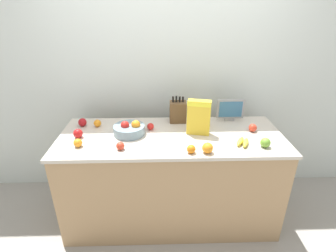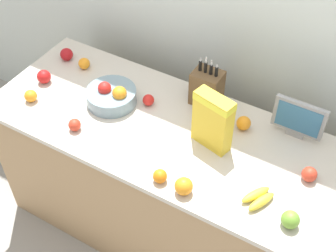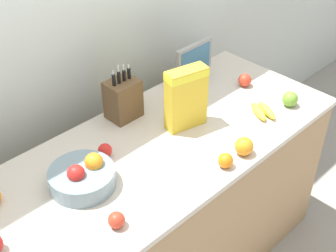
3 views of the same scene
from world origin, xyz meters
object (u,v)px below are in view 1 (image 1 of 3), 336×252
small_monitor (230,110)px  apple_by_knife_block (265,143)px  banana_bunch (243,142)px  apple_leftmost (82,122)px  knife_block (178,112)px  apple_rear (150,126)px  apple_rightmost (120,146)px  orange_near_bowl (206,121)px  orange_mid_right (78,143)px  orange_front_right (97,123)px  fruit_bowl (129,129)px  orange_back_center (191,149)px  apple_front (253,128)px  apple_middle (78,133)px  cereal_box (199,116)px  orange_front_left (208,148)px

small_monitor → apple_by_knife_block: 0.57m
banana_bunch → apple_leftmost: apple_leftmost is taller
knife_block → apple_leftmost: (-0.92, -0.09, -0.07)m
apple_rear → apple_rightmost: apple_rightmost is taller
orange_near_bowl → orange_mid_right: 1.18m
orange_front_right → orange_mid_right: 0.39m
fruit_bowl → orange_mid_right: fruit_bowl is taller
orange_back_center → small_monitor: bearing=53.5°
apple_front → apple_rightmost: apple_front is taller
apple_middle → apple_rear: apple_middle is taller
apple_leftmost → knife_block: bearing=5.3°
cereal_box → apple_rear: 0.46m
apple_middle → orange_front_right: (0.12, 0.22, -0.01)m
orange_mid_right → orange_front_right: bearing=78.8°
apple_front → apple_rightmost: 1.21m
fruit_bowl → knife_block: bearing=30.8°
banana_bunch → orange_near_bowl: size_ratio=2.39×
fruit_bowl → apple_middle: size_ratio=3.44×
knife_block → orange_mid_right: size_ratio=4.27×
knife_block → orange_front_left: size_ratio=3.50×
cereal_box → apple_rightmost: cereal_box is taller
knife_block → apple_front: knife_block is taller
small_monitor → orange_front_left: 0.70m
apple_by_knife_block → orange_back_center: (-0.62, -0.07, -0.01)m
apple_by_knife_block → banana_bunch: bearing=162.9°
orange_near_bowl → apple_rear: bearing=-170.2°
apple_rear → orange_back_center: orange_back_center is taller
knife_block → orange_front_right: size_ratio=4.35×
small_monitor → orange_back_center: 0.76m
knife_block → apple_by_knife_block: size_ratio=3.68×
orange_mid_right → fruit_bowl: bearing=28.7°
knife_block → small_monitor: size_ratio=1.14×
apple_by_knife_block → fruit_bowl: bearing=166.6°
knife_block → orange_mid_right: knife_block is taller
cereal_box → orange_near_bowl: bearing=74.9°
cereal_box → apple_rear: (-0.43, 0.09, -0.14)m
knife_block → cereal_box: 0.33m
orange_front_left → orange_back_center: (-0.13, 0.00, -0.01)m
orange_near_bowl → orange_mid_right: (-1.12, -0.40, -0.00)m
knife_block → fruit_bowl: knife_block is taller
apple_middle → apple_leftmost: bearing=95.9°
apple_leftmost → orange_back_center: 1.12m
apple_leftmost → cereal_box: bearing=-9.8°
fruit_bowl → orange_back_center: (0.52, -0.34, -0.01)m
apple_by_knife_block → orange_mid_right: size_ratio=1.16×
cereal_box → apple_rightmost: size_ratio=4.71×
small_monitor → orange_mid_right: bearing=-160.5°
apple_rear → orange_back_center: bearing=-52.3°
apple_middle → fruit_bowl: bearing=7.0°
small_monitor → apple_rightmost: 1.15m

